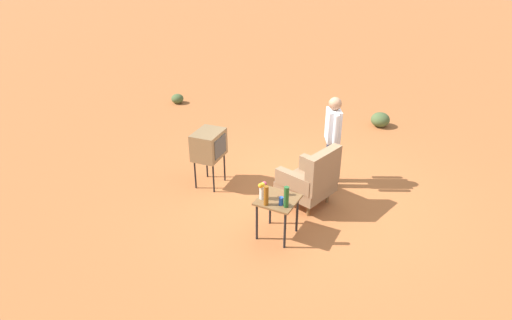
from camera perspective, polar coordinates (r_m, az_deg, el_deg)
The scene contains 12 objects.
ground_plane at distance 7.78m, azimuth 7.19°, elevation -4.58°, with size 60.00×60.00×0.00m, color #AD6033.
armchair at distance 7.28m, azimuth 7.09°, elevation -2.43°, with size 0.94×0.95×1.06m.
side_table at distance 6.50m, azimuth 2.78°, elevation -5.73°, with size 0.56×0.56×0.64m.
tv_on_stand at distance 7.75m, azimuth -6.07°, elevation 1.92°, with size 0.64×0.50×1.03m.
person_standing at distance 7.78m, azimuth 9.77°, elevation 3.03°, with size 0.51×0.36×1.64m.
bottle_tall_amber at distance 6.23m, azimuth 1.31°, elevation -4.59°, with size 0.07×0.07×0.30m, color brown.
soda_can_red at distance 6.52m, azimuth 3.89°, elevation -4.02°, with size 0.07×0.07×0.12m, color red.
bottle_wine_green at distance 6.20m, azimuth 3.92°, elevation -4.75°, with size 0.07×0.07×0.32m, color #1E5623.
soda_can_blue at distance 6.29m, azimuth 3.24°, elevation -5.28°, with size 0.07×0.07×0.12m, color blue.
flower_vase at distance 6.37m, azimuth 0.83°, elevation -3.83°, with size 0.14×0.10×0.27m.
shrub_near at distance 10.83m, azimuth 15.66°, elevation 5.01°, with size 0.43×0.43×0.34m, color #475B33.
shrub_mid at distance 12.13m, azimuth -10.06°, elevation 7.76°, with size 0.32×0.32×0.25m, color #475B33.
Camera 1 is at (6.28, 2.16, 4.06)m, focal length 31.16 mm.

